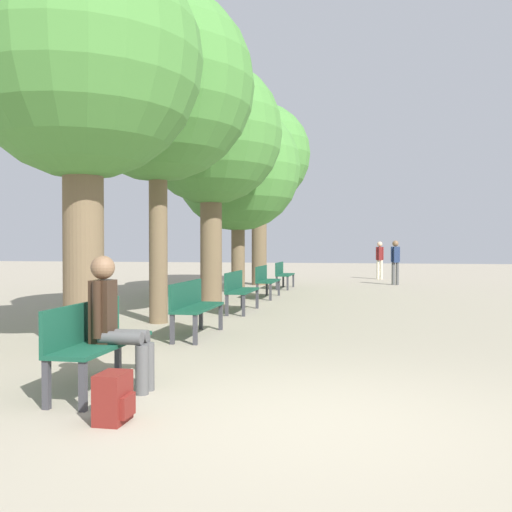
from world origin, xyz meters
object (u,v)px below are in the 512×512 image
Objects in this scene: bench_row_0 at (95,337)px; bench_row_3 at (266,279)px; tree_row_2 at (211,135)px; pedestrian_near at (395,259)px; bench_row_2 at (239,288)px; pedestrian_mid at (380,258)px; tree_row_1 at (158,85)px; person_seated at (115,319)px; tree_row_4 at (259,156)px; tree_row_0 at (82,63)px; backpack at (114,398)px; tree_row_3 at (238,169)px; bench_row_1 at (193,303)px; bench_row_4 at (283,273)px.

bench_row_3 is at bearing 90.00° from bench_row_0.
pedestrian_near is at bearing 56.76° from tree_row_2.
pedestrian_mid reaches higher than bench_row_2.
tree_row_1 is (-1.08, -5.24, 3.81)m from bench_row_3.
person_seated is at bearing -88.06° from bench_row_2.
tree_row_2 is at bearing 98.91° from person_seated.
tree_row_4 is (-0.00, 10.11, 0.26)m from tree_row_1.
bench_row_2 is 5.92m from tree_row_0.
pedestrian_near is at bearing 67.64° from bench_row_2.
tree_row_0 is 14.85m from pedestrian_near.
tree_row_4 reaches higher than backpack.
tree_row_1 reaches higher than bench_row_3.
tree_row_1 is 6.06m from person_seated.
tree_row_3 is at bearing -138.26° from pedestrian_near.
bench_row_0 and bench_row_2 have the same top height.
bench_row_1 and bench_row_2 have the same top height.
bench_row_0 is 16.02m from pedestrian_near.
bench_row_1 is at bearing 90.00° from bench_row_0.
tree_row_2 reaches higher than bench_row_4.
bench_row_0 is at bearing 123.74° from backpack.
bench_row_4 is 0.28× the size of tree_row_3.
bench_row_1 is 3.30m from bench_row_2.
tree_row_4 reaches higher than bench_row_2.
tree_row_0 is (-1.08, -4.76, 3.35)m from bench_row_2.
tree_row_2 is (-1.08, 4.99, 3.61)m from bench_row_1.
bench_row_4 is at bearing 90.00° from bench_row_2.
bench_row_2 is at bearing -90.00° from bench_row_4.
tree_row_4 is at bearing 97.53° from bench_row_2.
backpack is (0.65, -14.15, -0.32)m from bench_row_4.
tree_row_4 is at bearing 96.26° from backpack.
tree_row_4 reaches higher than tree_row_3.
tree_row_3 reaches higher than bench_row_2.
bench_row_3 is (0.00, 6.59, 0.00)m from bench_row_1.
bench_row_0 is 3.84× the size of backpack.
bench_row_0 is 0.28× the size of tree_row_3.
tree_row_1 is 6.70m from tree_row_3.
bench_row_3 is 0.25× the size of tree_row_1.
tree_row_2 is at bearing -112.06° from pedestrian_mid.
tree_row_2 is at bearing -90.00° from tree_row_4.
bench_row_4 is at bearing 90.00° from bench_row_1.
bench_row_2 is 0.28× the size of tree_row_3.
bench_row_3 is 0.98× the size of pedestrian_near.
tree_row_1 is 0.95× the size of tree_row_4.
bench_row_1 is at bearing 98.61° from backpack.
tree_row_3 is 3.51× the size of pedestrian_near.
tree_row_2 reaches higher than pedestrian_near.
tree_row_3 is (-1.08, 11.32, 3.17)m from bench_row_0.
tree_row_4 is 16.02× the size of backpack.
pedestrian_near is at bearing 41.74° from tree_row_3.
bench_row_2 is 0.99× the size of pedestrian_mid.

